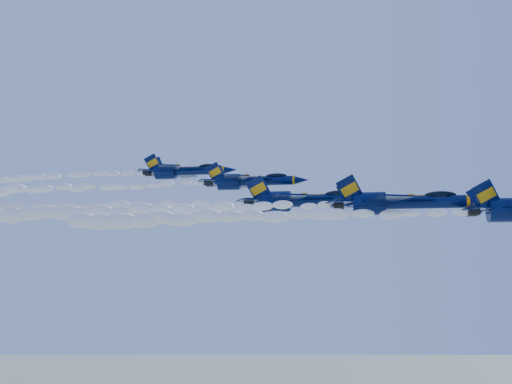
# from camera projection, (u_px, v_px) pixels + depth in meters

# --- Properties ---
(smoke_trail_jet_lead) EXTENTS (43.50, 1.92, 1.73)m
(smoke_trail_jet_lead) POSITION_uv_depth(u_px,v_px,m) (257.00, 217.00, 61.21)
(smoke_trail_jet_lead) COLOR white
(jet_second) EXTENTS (16.69, 13.69, 6.20)m
(jet_second) POSITION_uv_depth(u_px,v_px,m) (400.00, 202.00, 62.60)
(jet_second) COLOR #06103A
(smoke_trail_jet_second) EXTENTS (43.50, 1.99, 1.79)m
(smoke_trail_jet_second) POSITION_uv_depth(u_px,v_px,m) (148.00, 210.00, 67.03)
(smoke_trail_jet_second) COLOR white
(jet_third) EXTENTS (17.81, 14.61, 6.62)m
(jet_third) POSITION_uv_depth(u_px,v_px,m) (303.00, 200.00, 74.49)
(jet_third) COLOR #06103A
(smoke_trail_jet_third) EXTENTS (43.50, 2.13, 1.91)m
(smoke_trail_jet_third) POSITION_uv_depth(u_px,v_px,m) (92.00, 207.00, 78.99)
(smoke_trail_jet_third) COLOR white
(jet_fourth) EXTENTS (14.97, 12.28, 5.56)m
(jet_fourth) POSITION_uv_depth(u_px,v_px,m) (250.00, 181.00, 81.56)
(jet_fourth) COLOR #06103A
(smoke_trail_jet_fourth) EXTENTS (43.50, 1.79, 1.61)m
(smoke_trail_jet_fourth) POSITION_uv_depth(u_px,v_px,m) (66.00, 188.00, 85.87)
(smoke_trail_jet_fourth) COLOR white
(jet_fifth) EXTENTS (15.08, 12.37, 5.60)m
(jet_fifth) POSITION_uv_depth(u_px,v_px,m) (184.00, 171.00, 90.23)
(jet_fifth) COLOR #06103A
(smoke_trail_jet_fifth) EXTENTS (43.50, 1.80, 1.62)m
(smoke_trail_jet_fifth) POSITION_uv_depth(u_px,v_px,m) (20.00, 178.00, 94.55)
(smoke_trail_jet_fifth) COLOR white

